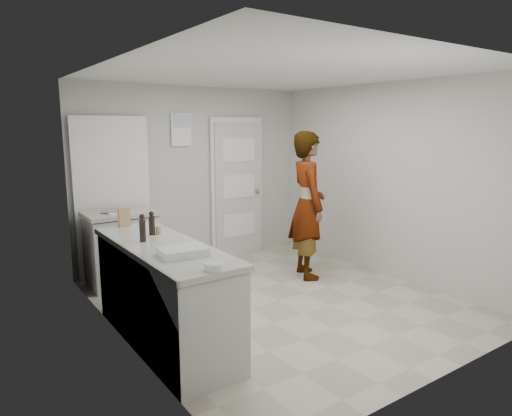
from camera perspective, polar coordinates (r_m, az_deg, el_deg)
ground at (r=5.28m, az=2.77°, el=-11.51°), size 4.00×4.00×0.00m
room_shell at (r=6.55m, az=-8.84°, el=1.95°), size 4.00×4.00×4.00m
main_counter at (r=4.28m, az=-11.38°, el=-10.92°), size 0.64×1.96×0.93m
side_counter at (r=5.91m, az=-16.40°, el=-5.16°), size 0.84×0.61×0.93m
person at (r=5.91m, az=6.45°, el=0.34°), size 0.68×0.81×1.89m
cake_mix_box at (r=4.91m, az=-16.15°, el=-1.10°), size 0.12×0.06×0.20m
spice_jar at (r=4.49m, az=-12.11°, el=-2.73°), size 0.05×0.05×0.08m
oil_cruet_a at (r=4.48m, az=-12.90°, el=-1.89°), size 0.06×0.06×0.23m
oil_cruet_b at (r=4.22m, az=-14.01°, el=-2.50°), size 0.06×0.06×0.25m
baking_dish at (r=3.73m, az=-9.13°, el=-5.44°), size 0.40×0.30×0.07m
egg_bowl at (r=3.34m, az=-5.28°, el=-7.29°), size 0.14×0.14×0.05m
papers at (r=5.79m, az=-16.98°, el=-0.41°), size 0.27×0.33×0.01m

